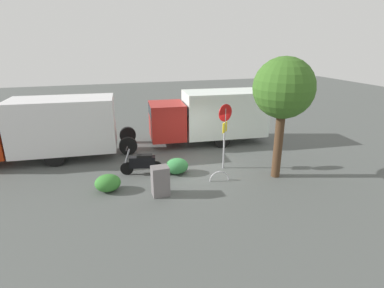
# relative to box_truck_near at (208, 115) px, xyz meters

# --- Properties ---
(ground_plane) EXTENTS (60.00, 60.00, 0.00)m
(ground_plane) POSITION_rel_box_truck_near_xyz_m (1.52, 3.12, -1.60)
(ground_plane) COLOR #4E524F
(box_truck_near) EXTENTS (8.18, 2.78, 2.88)m
(box_truck_near) POSITION_rel_box_truck_near_xyz_m (0.00, 0.00, 0.00)
(box_truck_near) COLOR black
(box_truck_near) RESTS_ON ground
(box_truck_far) EXTENTS (8.55, 2.77, 2.95)m
(box_truck_far) POSITION_rel_box_truck_near_xyz_m (8.30, 0.24, 0.03)
(box_truck_far) COLOR black
(box_truck_far) RESTS_ON ground
(motorcycle) EXTENTS (1.79, 0.67, 1.20)m
(motorcycle) POSITION_rel_box_truck_near_xyz_m (4.10, 3.24, -1.08)
(motorcycle) COLOR black
(motorcycle) RESTS_ON ground
(stop_sign) EXTENTS (0.71, 0.33, 2.94)m
(stop_sign) POSITION_rel_box_truck_near_xyz_m (0.50, 3.63, 0.36)
(stop_sign) COLOR #9E9EA3
(stop_sign) RESTS_ON ground
(street_tree) EXTENTS (2.40, 2.40, 4.95)m
(street_tree) POSITION_rel_box_truck_near_xyz_m (-1.30, 5.06, 2.09)
(street_tree) COLOR #47301E
(street_tree) RESTS_ON ground
(utility_cabinet) EXTENTS (0.65, 0.53, 1.13)m
(utility_cabinet) POSITION_rel_box_truck_near_xyz_m (3.70, 5.29, -1.04)
(utility_cabinet) COLOR slate
(utility_cabinet) RESTS_ON ground
(bike_rack_hoop) EXTENTS (0.85, 0.13, 0.85)m
(bike_rack_hoop) POSITION_rel_box_truck_near_xyz_m (1.15, 4.80, -1.60)
(bike_rack_hoop) COLOR #B7B7BC
(bike_rack_hoop) RESTS_ON ground
(shrub_near_sign) EXTENTS (0.98, 0.80, 0.67)m
(shrub_near_sign) POSITION_rel_box_truck_near_xyz_m (5.58, 4.43, -1.27)
(shrub_near_sign) COLOR #367C30
(shrub_near_sign) RESTS_ON ground
(shrub_mid_verge) EXTENTS (1.01, 0.82, 0.69)m
(shrub_mid_verge) POSITION_rel_box_truck_near_xyz_m (2.67, 3.60, -1.26)
(shrub_mid_verge) COLOR #368142
(shrub_mid_verge) RESTS_ON ground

